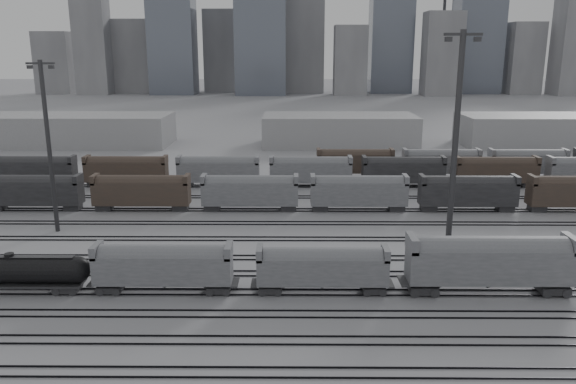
{
  "coord_description": "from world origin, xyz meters",
  "views": [
    {
      "loc": [
        -2.44,
        -52.91,
        24.42
      ],
      "look_at": [
        -3.03,
        27.92,
        4.0
      ],
      "focal_mm": 35.0,
      "sensor_mm": 36.0,
      "label": 1
    }
  ],
  "objects_px": {
    "light_mast_c": "(455,142)",
    "hopper_car_b": "(322,266)",
    "hopper_car_c": "(490,260)",
    "hopper_car_a": "(163,264)",
    "tank_car_b": "(11,271)"
  },
  "relations": [
    {
      "from": "hopper_car_c",
      "to": "hopper_car_b",
      "type": "bearing_deg",
      "value": 180.0
    },
    {
      "from": "hopper_car_b",
      "to": "hopper_car_c",
      "type": "relative_size",
      "value": 0.8
    },
    {
      "from": "light_mast_c",
      "to": "hopper_car_c",
      "type": "bearing_deg",
      "value": -82.69
    },
    {
      "from": "tank_car_b",
      "to": "hopper_car_a",
      "type": "bearing_deg",
      "value": 0.0
    },
    {
      "from": "hopper_car_a",
      "to": "hopper_car_b",
      "type": "distance_m",
      "value": 16.36
    },
    {
      "from": "tank_car_b",
      "to": "hopper_car_b",
      "type": "height_order",
      "value": "hopper_car_b"
    },
    {
      "from": "hopper_car_a",
      "to": "tank_car_b",
      "type": "bearing_deg",
      "value": 180.0
    },
    {
      "from": "light_mast_c",
      "to": "hopper_car_b",
      "type": "bearing_deg",
      "value": -146.43
    },
    {
      "from": "hopper_car_b",
      "to": "light_mast_c",
      "type": "distance_m",
      "value": 21.97
    },
    {
      "from": "hopper_car_b",
      "to": "light_mast_c",
      "type": "bearing_deg",
      "value": 33.57
    },
    {
      "from": "tank_car_b",
      "to": "light_mast_c",
      "type": "xyz_separation_m",
      "value": [
        47.91,
        10.46,
        11.81
      ]
    },
    {
      "from": "hopper_car_a",
      "to": "hopper_car_c",
      "type": "relative_size",
      "value": 0.84
    },
    {
      "from": "tank_car_b",
      "to": "hopper_car_b",
      "type": "distance_m",
      "value": 32.15
    },
    {
      "from": "tank_car_b",
      "to": "hopper_car_a",
      "type": "xyz_separation_m",
      "value": [
        15.79,
        0.0,
        0.78
      ]
    },
    {
      "from": "hopper_car_a",
      "to": "hopper_car_b",
      "type": "relative_size",
      "value": 1.05
    }
  ]
}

